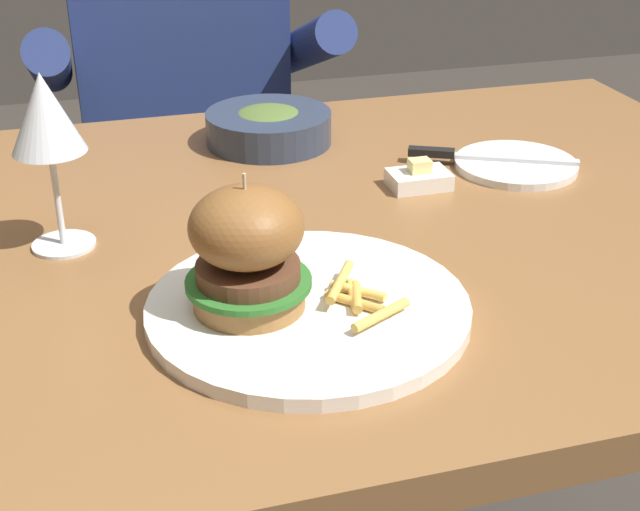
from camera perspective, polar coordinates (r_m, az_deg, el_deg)
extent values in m
cube|color=brown|center=(1.02, 1.29, 1.26)|extent=(1.16, 0.85, 0.04)
cylinder|color=brown|center=(1.68, 14.56, -2.71)|extent=(0.06, 0.06, 0.70)
cylinder|color=white|center=(0.82, -0.77, -3.39)|extent=(0.30, 0.30, 0.01)
cylinder|color=#9E6B38|center=(0.81, -4.56, -2.55)|extent=(0.10, 0.10, 0.02)
cylinder|color=#2D7028|center=(0.80, -4.59, -1.69)|extent=(0.11, 0.11, 0.01)
cylinder|color=brown|center=(0.80, -4.62, -1.00)|extent=(0.09, 0.09, 0.02)
ellipsoid|color=brown|center=(0.78, -4.74, 1.84)|extent=(0.10, 0.10, 0.07)
cylinder|color=#CCB78C|center=(0.77, -4.81, 3.53)|extent=(0.00, 0.00, 0.05)
cylinder|color=gold|center=(0.81, 2.23, -3.00)|extent=(0.05, 0.05, 0.01)
cylinder|color=#E0B251|center=(0.82, 2.14, -2.54)|extent=(0.02, 0.05, 0.01)
cylinder|color=#E0B251|center=(0.79, 3.92, -3.81)|extent=(0.06, 0.04, 0.01)
cylinder|color=gold|center=(0.81, 2.35, -2.66)|extent=(0.02, 0.05, 0.01)
cylinder|color=#EABC5B|center=(0.82, 2.46, -2.28)|extent=(0.05, 0.04, 0.01)
cylinder|color=#E0B251|center=(0.83, 1.29, -1.70)|extent=(0.05, 0.07, 0.01)
cylinder|color=silver|center=(0.99, -16.05, 0.69)|extent=(0.07, 0.07, 0.00)
cylinder|color=silver|center=(0.97, -16.46, 3.54)|extent=(0.01, 0.01, 0.10)
cone|color=silver|center=(0.93, -17.21, 8.73)|extent=(0.08, 0.08, 0.08)
cylinder|color=white|center=(1.18, 12.42, 5.71)|extent=(0.16, 0.16, 0.01)
cube|color=silver|center=(1.18, 12.46, 6.05)|extent=(0.15, 0.08, 0.00)
cube|color=black|center=(1.18, 7.14, 6.58)|extent=(0.06, 0.04, 0.01)
cube|color=white|center=(1.10, 6.35, 4.86)|extent=(0.07, 0.05, 0.02)
cube|color=#F4E58C|center=(1.09, 6.39, 5.73)|extent=(0.03, 0.02, 0.02)
cylinder|color=#2D384C|center=(1.24, -3.30, 8.18)|extent=(0.17, 0.17, 0.04)
ellipsoid|color=#4C662D|center=(1.23, -3.32, 8.87)|extent=(0.09, 0.09, 0.02)
cube|color=#282833|center=(1.84, -7.85, -3.48)|extent=(0.30, 0.22, 0.46)
cube|color=navy|center=(1.65, -8.94, 11.29)|extent=(0.36, 0.20, 0.52)
cylinder|color=navy|center=(1.55, -16.92, 11.68)|extent=(0.07, 0.34, 0.18)
cylinder|color=navy|center=(1.60, -0.66, 13.33)|extent=(0.07, 0.34, 0.18)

